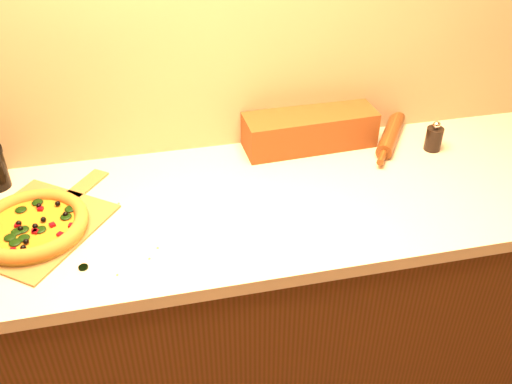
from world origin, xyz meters
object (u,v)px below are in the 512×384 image
object	(u,v)px
pepper_grinder	(434,138)
rolling_pin	(391,134)
pizza	(32,225)
pizza_peel	(38,224)

from	to	relation	value
pepper_grinder	rolling_pin	world-z (taller)	pepper_grinder
pepper_grinder	rolling_pin	distance (m)	0.14
pizza	rolling_pin	xyz separation A→B (m)	(1.15, 0.25, -0.00)
pizza	pepper_grinder	xyz separation A→B (m)	(1.27, 0.17, 0.02)
pepper_grinder	rolling_pin	xyz separation A→B (m)	(-0.11, 0.08, -0.02)
pizza	rolling_pin	distance (m)	1.18
rolling_pin	pizza	bearing A→B (deg)	-167.66
pizza	rolling_pin	size ratio (longest dim) A/B	0.89
pizza_peel	rolling_pin	size ratio (longest dim) A/B	1.48
pepper_grinder	rolling_pin	size ratio (longest dim) A/B	0.31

